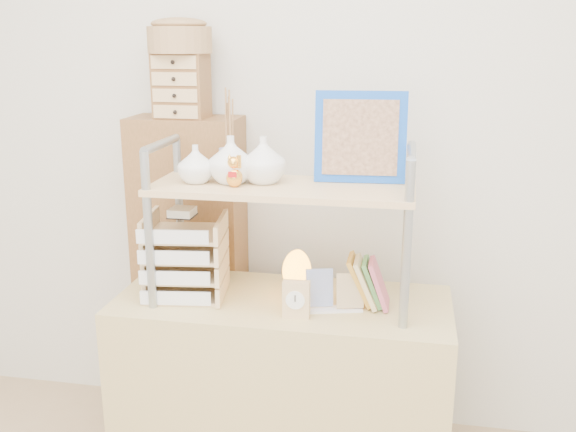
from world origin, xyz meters
The scene contains 10 objects.
room_shell centered at (0.00, 0.39, 1.69)m, with size 3.42×3.41×2.61m.
desk centered at (0.00, 1.20, 0.38)m, with size 1.20×0.50×0.75m, color tan.
cabinet centered at (-0.47, 1.57, 0.68)m, with size 0.45×0.24×1.35m, color brown.
hutch centered at (-0.03, 1.21, 1.19)m, with size 0.90×0.34×0.74m.
letter_tray centered at (-0.35, 1.18, 0.88)m, with size 0.30×0.29×0.33m.
salt_lamp centered at (0.04, 1.26, 0.84)m, with size 0.11×0.11×0.17m.
desk_clock centered at (0.08, 1.06, 0.81)m, with size 0.09×0.04×0.13m.
postcard_stand centered at (0.19, 1.15, 0.79)m, with size 0.21×0.11×0.14m.
drawer_chest centered at (-0.47, 1.55, 1.48)m, with size 0.20×0.16×0.25m.
woven_basket centered at (-0.47, 1.55, 1.65)m, with size 0.25×0.25×0.10m, color olive.
Camera 1 is at (0.42, -0.90, 1.66)m, focal length 40.00 mm.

